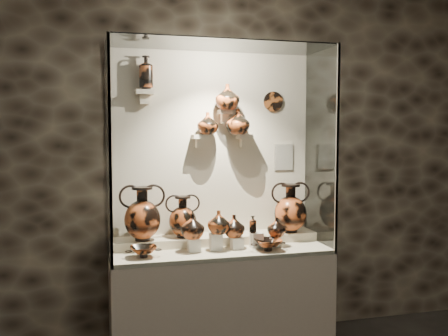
% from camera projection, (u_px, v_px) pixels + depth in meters
% --- Properties ---
extents(wall_back, '(5.00, 0.02, 3.20)m').
position_uv_depth(wall_back, '(211.00, 149.00, 4.15)').
color(wall_back, black).
rests_on(wall_back, ground).
extents(plinth, '(1.70, 0.60, 0.80)m').
position_uv_depth(plinth, '(220.00, 302.00, 3.93)').
color(plinth, beige).
rests_on(plinth, floor).
extents(front_tier, '(1.68, 0.58, 0.03)m').
position_uv_depth(front_tier, '(220.00, 250.00, 3.90)').
color(front_tier, beige).
rests_on(front_tier, plinth).
extents(rear_tier, '(1.70, 0.25, 0.10)m').
position_uv_depth(rear_tier, '(215.00, 241.00, 4.07)').
color(rear_tier, beige).
rests_on(rear_tier, plinth).
extents(back_panel, '(1.70, 0.03, 1.60)m').
position_uv_depth(back_panel, '(211.00, 149.00, 4.15)').
color(back_panel, beige).
rests_on(back_panel, plinth).
extents(glass_front, '(1.70, 0.01, 1.60)m').
position_uv_depth(glass_front, '(231.00, 151.00, 3.56)').
color(glass_front, white).
rests_on(glass_front, plinth).
extents(glass_left, '(0.01, 0.60, 1.60)m').
position_uv_depth(glass_left, '(108.00, 151.00, 3.63)').
color(glass_left, white).
rests_on(glass_left, plinth).
extents(glass_right, '(0.01, 0.60, 1.60)m').
position_uv_depth(glass_right, '(321.00, 149.00, 4.06)').
color(glass_right, white).
rests_on(glass_right, plinth).
extents(glass_top, '(1.70, 0.60, 0.01)m').
position_uv_depth(glass_top, '(220.00, 45.00, 3.78)').
color(glass_top, white).
rests_on(glass_top, back_panel).
extents(frame_post_left, '(0.02, 0.02, 1.60)m').
position_uv_depth(frame_post_left, '(110.00, 153.00, 3.35)').
color(frame_post_left, gray).
rests_on(frame_post_left, plinth).
extents(frame_post_right, '(0.02, 0.02, 1.60)m').
position_uv_depth(frame_post_right, '(337.00, 150.00, 3.78)').
color(frame_post_right, gray).
rests_on(frame_post_right, plinth).
extents(pedestal_a, '(0.09, 0.09, 0.10)m').
position_uv_depth(pedestal_a, '(194.00, 245.00, 3.79)').
color(pedestal_a, silver).
rests_on(pedestal_a, front_tier).
extents(pedestal_b, '(0.09, 0.09, 0.13)m').
position_uv_depth(pedestal_b, '(216.00, 242.00, 3.83)').
color(pedestal_b, silver).
rests_on(pedestal_b, front_tier).
extents(pedestal_c, '(0.09, 0.09, 0.09)m').
position_uv_depth(pedestal_c, '(237.00, 243.00, 3.88)').
color(pedestal_c, silver).
rests_on(pedestal_c, front_tier).
extents(pedestal_d, '(0.09, 0.09, 0.12)m').
position_uv_depth(pedestal_d, '(256.00, 240.00, 3.92)').
color(pedestal_d, silver).
rests_on(pedestal_d, front_tier).
extents(pedestal_e, '(0.09, 0.09, 0.08)m').
position_uv_depth(pedestal_e, '(273.00, 241.00, 3.96)').
color(pedestal_e, silver).
rests_on(pedestal_e, front_tier).
extents(bracket_ul, '(0.14, 0.12, 0.04)m').
position_uv_depth(bracket_ul, '(145.00, 92.00, 3.90)').
color(bracket_ul, beige).
rests_on(bracket_ul, back_panel).
extents(bracket_ca, '(0.14, 0.12, 0.04)m').
position_uv_depth(bracket_ca, '(201.00, 137.00, 4.04)').
color(bracket_ca, beige).
rests_on(bracket_ca, back_panel).
extents(bracket_cb, '(0.10, 0.12, 0.04)m').
position_uv_depth(bracket_cb, '(225.00, 112.00, 4.08)').
color(bracket_cb, beige).
rests_on(bracket_cb, back_panel).
extents(bracket_cc, '(0.14, 0.12, 0.04)m').
position_uv_depth(bracket_cc, '(246.00, 137.00, 4.14)').
color(bracket_cc, beige).
rests_on(bracket_cc, back_panel).
extents(amphora_left, '(0.37, 0.37, 0.42)m').
position_uv_depth(amphora_left, '(142.00, 213.00, 3.84)').
color(amphora_left, '#AC4B21').
rests_on(amphora_left, rear_tier).
extents(amphora_mid, '(0.33, 0.33, 0.33)m').
position_uv_depth(amphora_mid, '(183.00, 217.00, 3.96)').
color(amphora_mid, '#99411B').
rests_on(amphora_mid, rear_tier).
extents(amphora_right, '(0.38, 0.38, 0.41)m').
position_uv_depth(amphora_right, '(290.00, 208.00, 4.17)').
color(amphora_right, '#AC4B21').
rests_on(amphora_right, rear_tier).
extents(jug_a, '(0.20, 0.20, 0.19)m').
position_uv_depth(jug_a, '(192.00, 226.00, 3.78)').
color(jug_a, '#AC4B21').
rests_on(jug_a, pedestal_a).
extents(jug_b, '(0.19, 0.19, 0.18)m').
position_uv_depth(jug_b, '(219.00, 222.00, 3.81)').
color(jug_b, '#99411B').
rests_on(jug_b, pedestal_b).
extents(jug_c, '(0.21, 0.21, 0.18)m').
position_uv_depth(jug_c, '(234.00, 226.00, 3.88)').
color(jug_c, '#AC4B21').
rests_on(jug_c, pedestal_c).
extents(jug_e, '(0.17, 0.17, 0.15)m').
position_uv_depth(jug_e, '(276.00, 227.00, 3.95)').
color(jug_e, '#AC4B21').
rests_on(jug_e, pedestal_e).
extents(lekythos_small, '(0.07, 0.07, 0.15)m').
position_uv_depth(lekythos_small, '(253.00, 223.00, 3.89)').
color(lekythos_small, '#99411B').
rests_on(lekythos_small, pedestal_d).
extents(kylix_left, '(0.31, 0.28, 0.10)m').
position_uv_depth(kylix_left, '(144.00, 251.00, 3.61)').
color(kylix_left, '#99411B').
rests_on(kylix_left, front_tier).
extents(kylix_right, '(0.30, 0.27, 0.11)m').
position_uv_depth(kylix_right, '(268.00, 244.00, 3.82)').
color(kylix_right, '#AC4B21').
rests_on(kylix_right, front_tier).
extents(lekythos_tall, '(0.13, 0.13, 0.30)m').
position_uv_depth(lekythos_tall, '(146.00, 71.00, 3.88)').
color(lekythos_tall, '#AC4B21').
rests_on(lekythos_tall, bracket_ul).
extents(ovoid_vase_a, '(0.19, 0.19, 0.18)m').
position_uv_depth(ovoid_vase_a, '(208.00, 123.00, 4.01)').
color(ovoid_vase_a, '#99411B').
rests_on(ovoid_vase_a, bracket_ca).
extents(ovoid_vase_b, '(0.25, 0.25, 0.21)m').
position_uv_depth(ovoid_vase_b, '(227.00, 97.00, 4.02)').
color(ovoid_vase_b, '#99411B').
rests_on(ovoid_vase_b, bracket_cb).
extents(ovoid_vase_c, '(0.23, 0.23, 0.21)m').
position_uv_depth(ovoid_vase_c, '(238.00, 122.00, 4.06)').
color(ovoid_vase_c, '#99411B').
rests_on(ovoid_vase_c, bracket_cc).
extents(wall_plate, '(0.17, 0.02, 0.17)m').
position_uv_depth(wall_plate, '(273.00, 102.00, 4.23)').
color(wall_plate, '#A24F1F').
rests_on(wall_plate, back_panel).
extents(info_placard, '(0.17, 0.01, 0.22)m').
position_uv_depth(info_placard, '(284.00, 157.00, 4.30)').
color(info_placard, beige).
rests_on(info_placard, back_panel).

